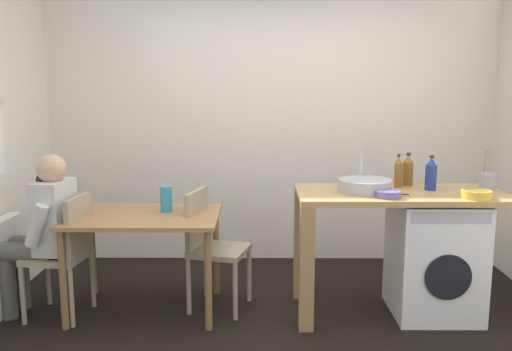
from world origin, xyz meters
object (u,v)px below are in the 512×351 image
(seated_person, at_px, (44,227))
(bottle_tall_green, at_px, (398,172))
(utensil_crock, at_px, (487,181))
(mixing_bowl, at_px, (388,194))
(washing_machine, at_px, (434,257))
(chair_person_seat, at_px, (66,249))
(colander, at_px, (476,194))
(dining_table, at_px, (144,227))
(chair_opposite, at_px, (210,242))
(bottle_squat_brown, at_px, (408,171))
(bottle_clear_small, at_px, (431,174))
(vase, at_px, (166,199))

(seated_person, relative_size, bottle_tall_green, 4.80)
(utensil_crock, bearing_deg, mixing_bowl, -162.05)
(washing_machine, bearing_deg, chair_person_seat, -178.48)
(chair_person_seat, relative_size, colander, 4.50)
(dining_table, xyz_separation_m, seated_person, (-0.71, -0.09, 0.03))
(mixing_bowl, bearing_deg, bottle_tall_green, 67.08)
(chair_opposite, bearing_deg, dining_table, -66.74)
(bottle_squat_brown, distance_m, mixing_bowl, 0.52)
(seated_person, distance_m, colander, 3.05)
(bottle_squat_brown, bearing_deg, utensil_crock, -20.62)
(mixing_bowl, bearing_deg, dining_table, 172.29)
(chair_opposite, distance_m, mixing_bowl, 1.36)
(seated_person, relative_size, bottle_clear_small, 4.69)
(bottle_tall_green, distance_m, utensil_crock, 0.63)
(seated_person, height_order, bottle_tall_green, seated_person)
(dining_table, distance_m, vase, 0.26)
(dining_table, xyz_separation_m, mixing_bowl, (1.73, -0.23, 0.30))
(dining_table, bearing_deg, colander, -6.25)
(utensil_crock, xyz_separation_m, colander, (-0.18, -0.27, -0.04))
(bottle_clear_small, relative_size, vase, 1.32)
(bottle_clear_small, bearing_deg, washing_machine, -63.59)
(chair_opposite, height_order, colander, colander)
(dining_table, xyz_separation_m, bottle_clear_small, (2.10, 0.03, 0.39))
(chair_person_seat, relative_size, vase, 4.66)
(chair_opposite, relative_size, mixing_bowl, 5.19)
(seated_person, bearing_deg, bottle_squat_brown, -77.17)
(washing_machine, distance_m, utensil_crock, 0.67)
(bottle_tall_green, xyz_separation_m, vase, (-1.74, -0.04, -0.20))
(mixing_bowl, bearing_deg, bottle_squat_brown, 60.76)
(chair_opposite, xyz_separation_m, vase, (-0.33, 0.03, 0.33))
(bottle_tall_green, relative_size, utensil_crock, 0.84)
(seated_person, relative_size, washing_machine, 1.40)
(bottle_clear_small, relative_size, colander, 1.28)
(vase, bearing_deg, colander, -9.26)
(chair_opposite, bearing_deg, washing_machine, 101.35)
(mixing_bowl, distance_m, utensil_crock, 0.81)
(chair_person_seat, bearing_deg, bottle_tall_green, -77.78)
(bottle_tall_green, height_order, bottle_clear_small, bottle_clear_small)
(dining_table, relative_size, mixing_bowl, 6.34)
(utensil_crock, bearing_deg, bottle_squat_brown, 159.38)
(mixing_bowl, height_order, colander, colander)
(bottle_clear_small, height_order, mixing_bowl, bottle_clear_small)
(chair_person_seat, bearing_deg, vase, -66.92)
(seated_person, distance_m, vase, 0.89)
(chair_opposite, relative_size, bottle_squat_brown, 3.58)
(chair_opposite, distance_m, bottle_clear_small, 1.71)
(mixing_bowl, xyz_separation_m, utensil_crock, (0.77, 0.25, 0.04))
(bottle_tall_green, height_order, mixing_bowl, bottle_tall_green)
(washing_machine, xyz_separation_m, mixing_bowl, (-0.40, -0.20, 0.52))
(chair_person_seat, relative_size, mixing_bowl, 5.19)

